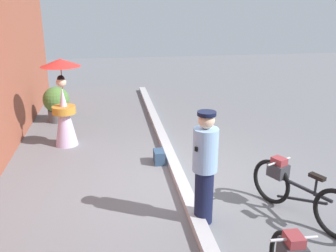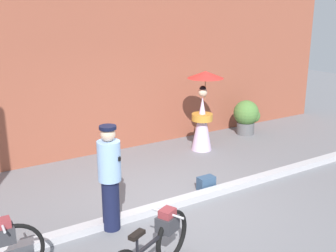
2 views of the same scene
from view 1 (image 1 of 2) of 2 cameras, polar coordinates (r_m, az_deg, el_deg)
ground_plane at (r=6.32m, az=2.01°, el=-9.09°), size 30.00×30.00×0.00m
sidewalk_curb at (r=6.29m, az=2.01°, el=-8.61°), size 14.00×0.20×0.12m
bicycle_far_side at (r=5.59m, az=19.50°, el=-9.47°), size 1.65×0.81×0.79m
person_officer at (r=4.97m, az=5.79°, el=-6.21°), size 0.34×0.34×1.63m
person_with_parasol at (r=7.99m, az=-16.05°, el=3.54°), size 0.82×0.82×1.86m
potted_plant_by_door at (r=9.82m, az=-16.99°, el=3.55°), size 0.68×0.66×0.91m
backpack_on_pavement at (r=7.04m, az=-1.38°, el=-4.80°), size 0.32×0.19×0.25m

